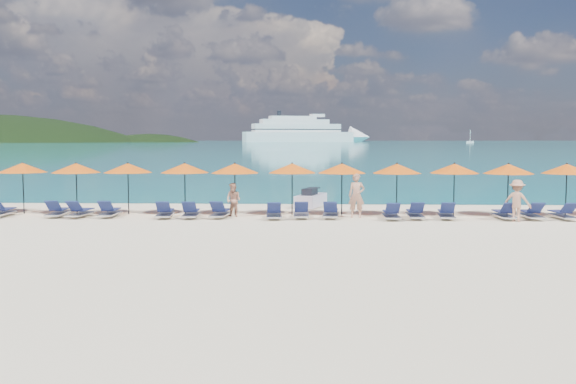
{
  "coord_description": "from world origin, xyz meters",
  "views": [
    {
      "loc": [
        1.02,
        -22.03,
        3.29
      ],
      "look_at": [
        0.0,
        3.0,
        1.2
      ],
      "focal_mm": 40.0,
      "sensor_mm": 36.0,
      "label": 1
    }
  ],
  "objects": [
    {
      "name": "ground",
      "position": [
        0.0,
        0.0,
        0.0
      ],
      "size": [
        1400.0,
        1400.0,
        0.0
      ],
      "primitive_type": "plane",
      "color": "beige"
    },
    {
      "name": "sea",
      "position": [
        0.0,
        660.0,
        0.01
      ],
      "size": [
        1600.0,
        1300.0,
        0.01
      ],
      "primitive_type": "cube",
      "color": "#1FA9B2",
      "rests_on": "ground"
    },
    {
      "name": "headland_small",
      "position": [
        -150.0,
        560.0,
        -35.0
      ],
      "size": [
        162.0,
        126.0,
        85.5
      ],
      "color": "black",
      "rests_on": "ground"
    },
    {
      "name": "cruise_ship",
      "position": [
        -3.44,
        600.09,
        9.22
      ],
      "size": [
        127.37,
        58.46,
        35.45
      ],
      "rotation": [
        0.0,
        0.0,
        0.31
      ],
      "color": "white",
      "rests_on": "ground"
    },
    {
      "name": "sailboat_near",
      "position": [
        118.97,
        469.33,
        1.01
      ],
      "size": [
        5.38,
        1.79,
        9.87
      ],
      "color": "white",
      "rests_on": "ground"
    },
    {
      "name": "jetski",
      "position": [
        0.86,
        8.78,
        0.37
      ],
      "size": [
        1.61,
        2.66,
        0.89
      ],
      "rotation": [
        0.0,
        0.0,
        -0.29
      ],
      "color": "silver",
      "rests_on": "ground"
    },
    {
      "name": "beachgoer_a",
      "position": [
        2.79,
        4.62,
        0.92
      ],
      "size": [
        0.7,
        0.48,
        1.85
      ],
      "primitive_type": "imported",
      "rotation": [
        0.0,
        0.0,
        -0.06
      ],
      "color": "tan",
      "rests_on": "ground"
    },
    {
      "name": "beachgoer_b",
      "position": [
        -2.36,
        4.66,
        0.71
      ],
      "size": [
        0.8,
        0.67,
        1.43
      ],
      "primitive_type": "imported",
      "rotation": [
        0.0,
        0.0,
        -0.47
      ],
      "color": "tan",
      "rests_on": "ground"
    },
    {
      "name": "beachgoer_c",
      "position": [
        9.07,
        3.62,
        0.84
      ],
      "size": [
        1.19,
        0.91,
        1.67
      ],
      "primitive_type": "imported",
      "rotation": [
        0.0,
        0.0,
        2.71
      ],
      "color": "tan",
      "rests_on": "ground"
    },
    {
      "name": "umbrella_1",
      "position": [
        -11.73,
        5.49,
        2.02
      ],
      "size": [
        2.1,
        2.1,
        2.28
      ],
      "color": "black",
      "rests_on": "ground"
    },
    {
      "name": "umbrella_2",
      "position": [
        -9.3,
        5.34,
        2.02
      ],
      "size": [
        2.1,
        2.1,
        2.28
      ],
      "color": "black",
      "rests_on": "ground"
    },
    {
      "name": "umbrella_3",
      "position": [
        -7.06,
        5.46,
        2.02
      ],
      "size": [
        2.1,
        2.1,
        2.28
      ],
      "color": "black",
      "rests_on": "ground"
    },
    {
      "name": "umbrella_4",
      "position": [
        -4.58,
        5.5,
        2.02
      ],
      "size": [
        2.1,
        2.1,
        2.28
      ],
      "color": "black",
      "rests_on": "ground"
    },
    {
      "name": "umbrella_5",
      "position": [
        -2.38,
        5.33,
        2.02
      ],
      "size": [
        2.1,
        2.1,
        2.28
      ],
      "color": "black",
      "rests_on": "ground"
    },
    {
      "name": "umbrella_6",
      "position": [
        0.07,
        5.54,
        2.02
      ],
      "size": [
        2.1,
        2.1,
        2.28
      ],
      "color": "black",
      "rests_on": "ground"
    },
    {
      "name": "umbrella_7",
      "position": [
        2.21,
        5.46,
        2.02
      ],
      "size": [
        2.1,
        2.1,
        2.28
      ],
      "color": "black",
      "rests_on": "ground"
    },
    {
      "name": "umbrella_8",
      "position": [
        4.55,
        5.4,
        2.02
      ],
      "size": [
        2.1,
        2.1,
        2.28
      ],
      "color": "black",
      "rests_on": "ground"
    },
    {
      "name": "umbrella_9",
      "position": [
        7.01,
        5.54,
        2.02
      ],
      "size": [
        2.1,
        2.1,
        2.28
      ],
      "color": "black",
      "rests_on": "ground"
    },
    {
      "name": "umbrella_10",
      "position": [
        9.21,
        5.31,
        2.02
      ],
      "size": [
        2.1,
        2.1,
        2.28
      ],
      "color": "black",
      "rests_on": "ground"
    },
    {
      "name": "umbrella_11",
      "position": [
        11.7,
        5.46,
        2.02
      ],
      "size": [
        2.1,
        2.1,
        2.28
      ],
      "color": "black",
      "rests_on": "ground"
    },
    {
      "name": "lounger_2",
      "position": [
        -12.16,
        4.36,
        0.24
      ],
      "size": [
        0.66,
        1.71,
        0.66
      ],
      "rotation": [
        0.0,
        0.0,
        0.02
      ],
      "color": "silver",
      "rests_on": "ground"
    },
    {
      "name": "lounger_3",
      "position": [
        -9.77,
        4.37,
        0.24
      ],
      "size": [
        0.73,
        1.74,
        0.66
      ],
      "rotation": [
        0.0,
        0.0,
        0.06
      ],
      "color": "silver",
      "rests_on": "ground"
    },
    {
      "name": "lounger_4",
      "position": [
        -8.77,
        4.26,
        0.24
      ],
      "size": [
        0.77,
        1.75,
        0.66
      ],
      "rotation": [
        0.0,
        0.0,
        -0.09
      ],
      "color": "silver",
      "rests_on": "ground"
    },
    {
      "name": "lounger_5",
      "position": [
        -7.57,
        4.39,
        0.24
      ],
      "size": [
        0.67,
        1.72,
        0.66
      ],
      "rotation": [
        0.0,
        0.0,
        0.03
      ],
      "color": "silver",
      "rests_on": "ground"
    },
    {
      "name": "lounger_6",
      "position": [
        -5.17,
        4.18,
        0.24
      ],
      "size": [
        0.78,
        1.75,
        0.66
      ],
      "rotation": [
        0.0,
        0.0,
        0.09
      ],
      "color": "silver",
      "rests_on": "ground"
    },
    {
      "name": "lounger_7",
      "position": [
        -4.08,
        4.18,
        0.24
      ],
      "size": [
        0.73,
        1.74,
        0.66
      ],
      "rotation": [
        0.0,
        0.0,
        0.06
      ],
      "color": "silver",
      "rests_on": "ground"
    },
    {
      "name": "lounger_8",
      "position": [
        -2.87,
        4.33,
        0.24
      ],
      "size": [
        0.76,
        1.75,
        0.66
      ],
      "rotation": [
        0.0,
        0.0,
        -0.09
      ],
      "color": "silver",
      "rests_on": "ground"
    },
    {
      "name": "lounger_9",
      "position": [
        -0.62,
        4.06,
        0.24
      ],
      "size": [
        0.75,
        1.74,
        0.66
      ],
      "rotation": [
        0.0,
        0.0,
        0.08
      ],
      "color": "silver",
      "rests_on": "ground"
    },
    {
      "name": "lounger_10",
      "position": [
        0.49,
        4.35,
        0.24
      ],
      "size": [
        0.67,
        1.72,
        0.66
      ],
      "rotation": [
        0.0,
        0.0,
        0.03
      ],
      "color": "silver",
      "rests_on": "ground"
    },
    {
      "name": "lounger_11",
      "position": [
        1.72,
        4.39,
        0.24
      ],
      "size": [
        0.73,
        1.74,
        0.66
      ],
      "rotation": [
        0.0,
        0.0,
        -0.07
      ],
      "color": "silver",
      "rests_on": "ground"
    },
    {
      "name": "lounger_12",
      "position": [
        4.17,
        4.02,
        0.24
      ],
      "size": [
        0.63,
        1.7,
        0.66
      ],
      "rotation": [
        0.0,
        0.0,
        -0.0
      ],
      "color": "silver",
      "rests_on": "ground"
    },
    {
      "name": "lounger_13",
      "position": [
        5.17,
        4.28,
        0.24
      ],
      "size": [
        0.65,
        1.71,
        0.66
      ],
      "rotation": [
        0.0,
        0.0,
        -0.02
      ],
      "color": "silver",
      "rests_on": "ground"
    },
    {
      "name": "lounger_14",
      "position": [
        6.44,
        4.27,
        0.24
      ],
      "size": [
        0.79,
        1.75,
        0.66
      ],
      "rotation": [
        0.0,
        0.0,
        -0.1
      ],
      "color": "silver",
      "rests_on": "ground"
    },
    {
      "name": "lounger_15",
      "position": [
        8.8,
        4.32,
        0.24
      ],
      "size": [
        0.69,
        1.72,
        0.66
      ],
      "rotation": [
        0.0,
        0.0,
        0.04
      ],
      "color": "silver",
      "rests_on": "ground"
    },
    {
      "name": "lounger_16",
      "position": [
        9.9,
        4.37,
        0.24
      ],
      "size": [
        0.68,
        1.72,
        0.66
      ],
      "rotation": [
        0.0,
        0.0,
        0.04
      ],
      "color": "silver",
      "rests_on": "ground"
    },
    {
      "name": "lounger_17",
      "position": [
        11.15,
        4.32,
        0.24
      ],
      "size": [
        0.77,
        1.75,
        0.66
      ],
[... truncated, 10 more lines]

